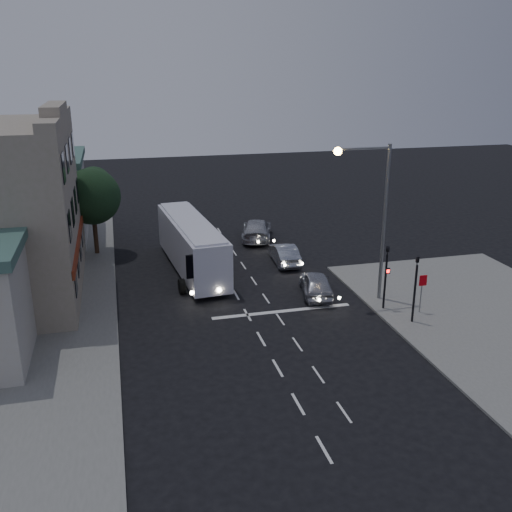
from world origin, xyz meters
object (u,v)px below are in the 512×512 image
object	(u,v)px
car_sedan_b	(257,229)
regulatory_sign	(422,288)
car_sedan_a	(284,254)
traffic_signal_main	(386,270)
streetlight	(375,206)
traffic_signal_side	(416,281)
tour_bus	(191,244)
street_tree	(92,194)
car_suv	(316,284)

from	to	relation	value
car_sedan_b	regulatory_sign	xyz separation A→B (m)	(5.25, -16.19, 0.81)
car_sedan_a	regulatory_sign	size ratio (longest dim) A/B	1.91
traffic_signal_main	regulatory_sign	world-z (taller)	traffic_signal_main
car_sedan_b	regulatory_sign	size ratio (longest dim) A/B	2.46
car_sedan_a	streetlight	world-z (taller)	streetlight
traffic_signal_side	tour_bus	bearing A→B (deg)	132.65
regulatory_sign	street_tree	size ratio (longest dim) A/B	0.35
car_suv	streetlight	xyz separation A→B (m)	(2.69, -1.60, 5.01)
car_sedan_b	regulatory_sign	bearing A→B (deg)	124.13
tour_bus	regulatory_sign	bearing A→B (deg)	-47.19
car_suv	streetlight	distance (m)	5.91
car_sedan_a	streetlight	xyz separation A→B (m)	(2.87, -7.62, 5.04)
traffic_signal_main	streetlight	distance (m)	3.61
car_suv	traffic_signal_main	xyz separation A→B (m)	(2.95, -3.02, 1.70)
car_sedan_a	traffic_signal_main	world-z (taller)	traffic_signal_main
car_suv	street_tree	world-z (taller)	street_tree
tour_bus	street_tree	bearing A→B (deg)	135.72
car_sedan_b	streetlight	distance (m)	14.98
tour_bus	car_suv	size ratio (longest dim) A/B	2.73
traffic_signal_main	streetlight	xyz separation A→B (m)	(-0.26, 1.42, 3.31)
streetlight	street_tree	size ratio (longest dim) A/B	1.45
car_sedan_b	regulatory_sign	world-z (taller)	regulatory_sign
regulatory_sign	traffic_signal_side	bearing A→B (deg)	-136.08
tour_bus	car_sedan_b	distance (m)	8.58
car_sedan_b	streetlight	xyz separation A→B (m)	(3.29, -13.75, 4.95)
regulatory_sign	car_sedan_b	bearing A→B (deg)	107.95
car_suv	traffic_signal_main	world-z (taller)	traffic_signal_main
traffic_signal_main	streetlight	size ratio (longest dim) A/B	0.46
street_tree	traffic_signal_side	bearing A→B (deg)	-44.50
tour_bus	regulatory_sign	distance (m)	15.15
car_sedan_a	car_suv	bearing A→B (deg)	95.05
car_sedan_a	traffic_signal_side	distance (m)	11.80
car_suv	car_sedan_b	distance (m)	12.17
street_tree	car_sedan_a	bearing A→B (deg)	-22.29
traffic_signal_main	street_tree	size ratio (longest dim) A/B	0.66
tour_bus	regulatory_sign	world-z (taller)	tour_bus
tour_bus	traffic_signal_main	xyz separation A→B (m)	(9.54, -9.14, 0.54)
tour_bus	streetlight	size ratio (longest dim) A/B	1.28
traffic_signal_side	regulatory_sign	size ratio (longest dim) A/B	1.86
traffic_signal_main	streetlight	bearing A→B (deg)	100.20
traffic_signal_main	regulatory_sign	bearing A→B (deg)	-30.84
traffic_signal_main	regulatory_sign	distance (m)	2.14
car_suv	tour_bus	bearing A→B (deg)	-30.90
tour_bus	car_sedan_b	size ratio (longest dim) A/B	2.12
tour_bus	street_tree	xyz separation A→B (m)	(-6.26, 5.10, 2.62)
tour_bus	car_sedan_a	size ratio (longest dim) A/B	2.74
car_suv	street_tree	xyz separation A→B (m)	(-12.86, 11.22, 3.78)
car_sedan_b	street_tree	xyz separation A→B (m)	(-12.26, -0.93, 3.71)
tour_bus	car_sedan_a	distance (m)	6.53
car_sedan_b	car_suv	bearing A→B (deg)	108.99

